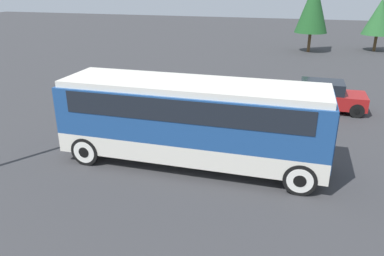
% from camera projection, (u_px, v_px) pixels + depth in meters
% --- Properties ---
extents(ground_plane, '(120.00, 120.00, 0.00)m').
position_uv_depth(ground_plane, '(192.00, 162.00, 14.00)').
color(ground_plane, '#38383A').
extents(tour_bus, '(9.47, 2.68, 3.09)m').
position_uv_depth(tour_bus, '(195.00, 116.00, 13.29)').
color(tour_bus, silver).
rests_on(tour_bus, ground_plane).
extents(parked_car_near, '(4.02, 1.93, 1.39)m').
position_uv_depth(parked_car_near, '(223.00, 94.00, 19.97)').
color(parked_car_near, black).
rests_on(parked_car_near, ground_plane).
extents(parked_car_mid, '(4.09, 1.87, 1.53)m').
position_uv_depth(parked_car_mid, '(323.00, 96.00, 19.47)').
color(parked_car_mid, maroon).
rests_on(parked_car_mid, ground_plane).
extents(tree_left, '(2.98, 2.98, 6.55)m').
position_uv_depth(tree_left, '(313.00, 6.00, 34.33)').
color(tree_left, brown).
rests_on(tree_left, ground_plane).
extents(tree_center, '(2.90, 2.90, 4.84)m').
position_uv_depth(tree_center, '(380.00, 17.00, 35.05)').
color(tree_center, brown).
rests_on(tree_center, ground_plane).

